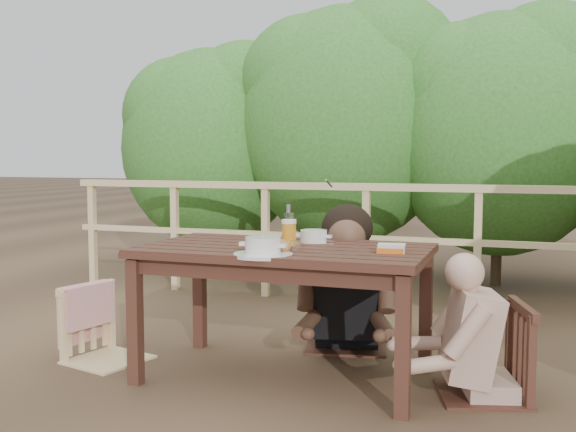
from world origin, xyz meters
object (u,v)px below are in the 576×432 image
(chair_far, at_px, (347,269))
(diner_right, at_px, (491,279))
(woman, at_px, (348,237))
(soup_near, at_px, (263,247))
(bread_roll, at_px, (279,246))
(chair_right, at_px, (484,309))
(butter_tub, at_px, (392,250))
(table, at_px, (285,313))
(bottle, at_px, (289,226))
(chair_left, at_px, (107,292))
(tumbler, at_px, (295,248))
(soup_far, at_px, (314,237))
(beer_glass, at_px, (289,234))

(chair_far, bearing_deg, diner_right, -47.40)
(woman, distance_m, soup_near, 1.04)
(bread_roll, bearing_deg, soup_near, -109.10)
(chair_right, xyz_separation_m, butter_tub, (-0.46, -0.12, 0.30))
(table, distance_m, chair_right, 1.06)
(chair_far, xyz_separation_m, butter_tub, (0.43, -0.75, 0.24))
(chair_right, bearing_deg, bread_roll, -92.25)
(soup_near, height_order, bottle, bottle)
(table, distance_m, woman, 0.82)
(chair_right, relative_size, soup_near, 2.99)
(chair_right, bearing_deg, soup_near, -86.72)
(bottle, bearing_deg, diner_right, -1.09)
(chair_left, bearing_deg, bread_roll, -81.03)
(bottle, distance_m, tumbler, 0.29)
(bread_roll, bearing_deg, tumbler, 13.57)
(chair_left, distance_m, chair_right, 2.17)
(chair_far, bearing_deg, soup_far, -111.39)
(chair_right, distance_m, diner_right, 0.16)
(bread_roll, bearing_deg, chair_far, 81.09)
(chair_right, relative_size, bread_roll, 6.81)
(chair_far, height_order, soup_near, chair_far)
(soup_far, distance_m, tumbler, 0.38)
(soup_near, height_order, soup_far, soup_near)
(woman, xyz_separation_m, bottle, (-0.18, -0.64, 0.13))
(bread_roll, distance_m, tumbler, 0.09)
(woman, xyz_separation_m, tumbler, (-0.06, -0.88, 0.04))
(table, distance_m, chair_far, 0.74)
(chair_left, height_order, tumbler, chair_left)
(diner_right, bearing_deg, tumbler, 87.35)
(soup_near, distance_m, beer_glass, 0.35)
(chair_far, height_order, woman, woman)
(table, height_order, bread_roll, bread_roll)
(chair_left, relative_size, bread_roll, 6.37)
(beer_glass, height_order, bottle, bottle)
(diner_right, height_order, bread_roll, diner_right)
(chair_right, height_order, tumbler, chair_right)
(bread_roll, relative_size, bottle, 0.55)
(table, xyz_separation_m, beer_glass, (0.01, 0.04, 0.44))
(bread_roll, distance_m, butter_tub, 0.58)
(diner_right, relative_size, soup_near, 4.02)
(soup_near, bearing_deg, chair_left, 168.49)
(chair_right, xyz_separation_m, bottle, (-1.06, 0.02, 0.39))
(woman, bearing_deg, diner_right, 131.76)
(table, relative_size, chair_right, 1.72)
(butter_tub, bearing_deg, bread_roll, -174.61)
(soup_far, distance_m, butter_tub, 0.57)
(soup_near, xyz_separation_m, butter_tub, (0.61, 0.25, -0.02))
(beer_glass, bearing_deg, tumbler, -62.29)
(bottle, bearing_deg, table, -84.96)
(tumbler, bearing_deg, table, 125.64)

